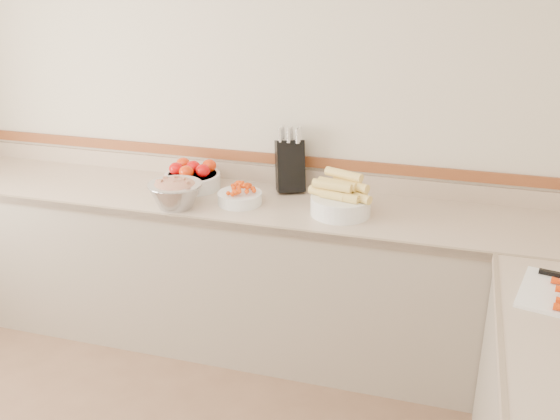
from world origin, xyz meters
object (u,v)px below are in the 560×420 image
(knife_block, at_px, (290,164))
(tomato_bowl, at_px, (193,177))
(corn_bowl, at_px, (341,200))
(rhubarb_bowl, at_px, (175,192))
(cherry_tomato_bowl, at_px, (240,196))

(knife_block, distance_m, tomato_bowl, 0.57)
(corn_bowl, bearing_deg, knife_block, 141.56)
(tomato_bowl, bearing_deg, corn_bowl, -9.68)
(corn_bowl, distance_m, rhubarb_bowl, 0.87)
(corn_bowl, xyz_separation_m, rhubarb_bowl, (-0.86, -0.15, 0.01))
(cherry_tomato_bowl, relative_size, corn_bowl, 0.71)
(cherry_tomato_bowl, bearing_deg, corn_bowl, 0.41)
(tomato_bowl, relative_size, corn_bowl, 0.94)
(knife_block, height_order, tomato_bowl, knife_block)
(cherry_tomato_bowl, xyz_separation_m, rhubarb_bowl, (-0.31, -0.15, 0.04))
(tomato_bowl, xyz_separation_m, corn_bowl, (0.90, -0.15, 0.01))
(tomato_bowl, relative_size, rhubarb_bowl, 1.11)
(tomato_bowl, relative_size, cherry_tomato_bowl, 1.32)
(knife_block, xyz_separation_m, tomato_bowl, (-0.55, -0.12, -0.09))
(corn_bowl, bearing_deg, tomato_bowl, 170.32)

